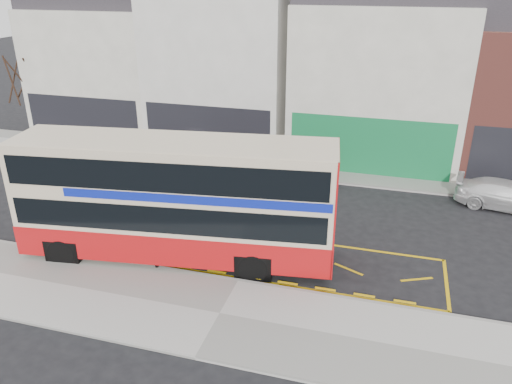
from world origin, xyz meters
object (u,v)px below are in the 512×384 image
(car_grey, at_px, (289,165))
(double_decker_bus, at_px, (177,199))
(car_silver, at_px, (159,156))
(street_tree_right, at_px, (456,117))
(street_tree_left, at_px, (23,67))
(bus_stop_post, at_px, (155,221))
(car_white, at_px, (506,195))

(car_grey, bearing_deg, double_decker_bus, -177.72)
(car_silver, bearing_deg, car_grey, -81.95)
(street_tree_right, bearing_deg, car_grey, -162.54)
(car_grey, distance_m, street_tree_right, 8.76)
(car_grey, distance_m, street_tree_left, 17.95)
(bus_stop_post, relative_size, street_tree_left, 0.46)
(street_tree_left, relative_size, street_tree_right, 1.42)
(double_decker_bus, height_order, street_tree_right, street_tree_right)
(bus_stop_post, xyz_separation_m, car_grey, (2.61, 10.01, -1.28))
(car_grey, bearing_deg, street_tree_right, -55.92)
(double_decker_bus, xyz_separation_m, car_grey, (2.27, 8.87, -1.70))
(street_tree_left, xyz_separation_m, street_tree_right, (25.38, 0.40, -1.39))
(double_decker_bus, bearing_deg, street_tree_left, 136.47)
(double_decker_bus, relative_size, car_grey, 2.68)
(double_decker_bus, xyz_separation_m, street_tree_right, (10.26, 11.39, 0.83))
(double_decker_bus, xyz_separation_m, car_white, (12.59, 8.06, -1.79))
(double_decker_bus, height_order, car_silver, double_decker_bus)
(car_white, distance_m, street_tree_right, 4.83)
(street_tree_left, bearing_deg, double_decker_bus, -36.00)
(bus_stop_post, distance_m, street_tree_right, 16.46)
(car_grey, relative_size, street_tree_right, 0.92)
(street_tree_right, bearing_deg, double_decker_bus, -132.03)
(car_white, distance_m, street_tree_left, 28.15)
(car_grey, height_order, street_tree_right, street_tree_right)
(bus_stop_post, distance_m, car_white, 15.93)
(double_decker_bus, distance_m, car_grey, 9.31)
(street_tree_right, bearing_deg, bus_stop_post, -130.26)
(bus_stop_post, xyz_separation_m, street_tree_left, (-14.77, 12.12, 2.64))
(street_tree_left, distance_m, street_tree_right, 25.42)
(car_silver, relative_size, street_tree_right, 0.90)
(car_grey, xyz_separation_m, street_tree_right, (8.00, 2.52, 2.53))
(street_tree_left, bearing_deg, bus_stop_post, -39.37)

